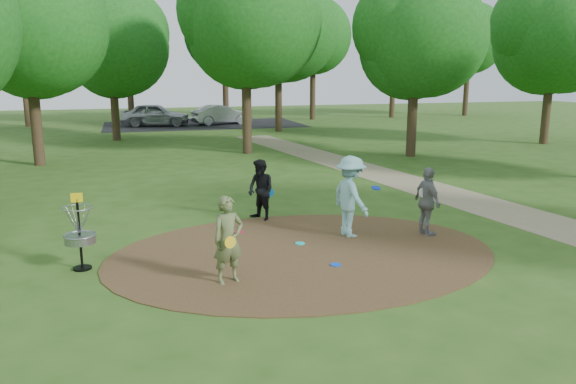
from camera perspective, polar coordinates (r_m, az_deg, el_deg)
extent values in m
plane|color=#2D5119|center=(12.11, 1.59, -6.25)|extent=(100.00, 100.00, 0.00)
cylinder|color=#47301C|center=(12.11, 1.59, -6.21)|extent=(8.40, 8.40, 0.02)
cube|color=#8C7A5B|center=(16.81, 20.99, -1.78)|extent=(7.55, 39.89, 0.01)
cube|color=black|center=(41.48, -8.55, 6.80)|extent=(14.00, 8.00, 0.01)
imported|color=#5C693D|center=(10.31, -6.09, -4.88)|extent=(0.68, 0.54, 1.64)
cylinder|color=yellow|center=(10.03, -5.90, -5.10)|extent=(0.22, 0.10, 0.22)
imported|color=#8ECDD3|center=(13.18, 6.38, -0.47)|extent=(0.94, 1.35, 1.92)
cylinder|color=#0C31D2|center=(13.46, 8.93, 0.42)|extent=(0.25, 0.25, 0.08)
imported|color=black|center=(14.61, -2.78, 0.20)|extent=(0.90, 0.97, 1.60)
cylinder|color=blue|center=(14.73, -1.85, -0.04)|extent=(0.23, 0.09, 0.22)
imported|color=gray|center=(13.60, 13.98, -0.97)|extent=(0.44, 0.98, 1.64)
cylinder|color=white|center=(13.48, 13.50, -0.07)|extent=(0.23, 0.12, 0.22)
cylinder|color=#1BDADF|center=(12.70, 1.22, -5.24)|extent=(0.22, 0.22, 0.02)
cylinder|color=blue|center=(11.39, 4.87, -7.37)|extent=(0.22, 0.22, 0.02)
cylinder|color=#C9143F|center=(13.62, -5.03, -4.06)|extent=(0.22, 0.22, 0.02)
imported|color=#9C9EA3|center=(40.84, -13.31, 7.65)|extent=(4.96, 2.69, 1.60)
imported|color=#A7A8AF|center=(41.38, -6.80, 7.81)|extent=(4.49, 2.39, 1.40)
cylinder|color=black|center=(11.71, -20.39, -4.24)|extent=(0.05, 0.05, 1.35)
cylinder|color=black|center=(11.91, -20.16, -7.26)|extent=(0.36, 0.36, 0.04)
cylinder|color=gray|center=(11.73, -20.37, -4.49)|extent=(0.60, 0.60, 0.16)
torus|color=gray|center=(11.71, -20.40, -4.12)|extent=(0.63, 0.63, 0.03)
torus|color=gray|center=(11.57, -20.60, -1.50)|extent=(0.58, 0.58, 0.02)
cube|color=yellow|center=(11.53, -20.68, -0.54)|extent=(0.22, 0.02, 0.18)
cylinder|color=#332316|center=(25.25, -24.24, 6.76)|extent=(0.44, 0.44, 3.80)
sphere|color=#174E14|center=(25.22, -24.94, 14.44)|extent=(5.42, 5.42, 5.42)
cylinder|color=#332316|center=(26.57, -4.22, 8.43)|extent=(0.44, 0.44, 4.18)
sphere|color=#174E14|center=(26.59, -4.35, 16.49)|extent=(5.99, 5.99, 5.99)
cylinder|color=#332316|center=(26.21, 12.50, 7.50)|extent=(0.44, 0.44, 3.61)
sphere|color=#174E14|center=(26.16, 12.84, 14.58)|extent=(5.21, 5.21, 5.21)
cylinder|color=#332316|center=(33.01, -17.17, 8.00)|extent=(0.44, 0.44, 3.42)
sphere|color=#174E14|center=(32.95, -17.53, 13.56)|extent=(5.43, 5.43, 5.43)
cylinder|color=#332316|center=(36.25, -0.97, 9.62)|extent=(0.44, 0.44, 4.37)
sphere|color=#174E14|center=(36.29, -0.99, 15.96)|extent=(6.63, 6.63, 6.63)
cylinder|color=#332316|center=(33.00, 24.79, 7.76)|extent=(0.44, 0.44, 3.80)
sphere|color=#174E14|center=(32.98, 25.36, 13.92)|extent=(6.04, 6.04, 6.04)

